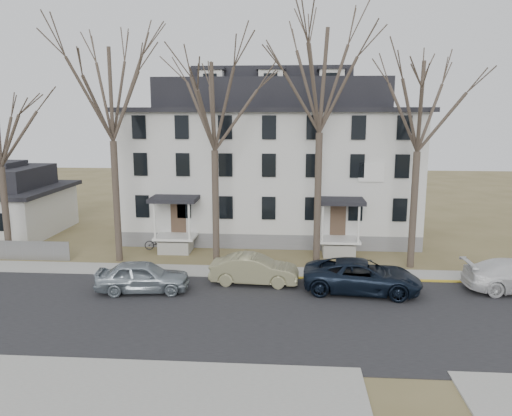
# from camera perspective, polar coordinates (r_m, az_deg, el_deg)

# --- Properties ---
(ground) EXTENTS (120.00, 120.00, 0.00)m
(ground) POSITION_cam_1_polar(r_m,az_deg,el_deg) (20.95, 5.32, -14.44)
(ground) COLOR olive
(ground) RESTS_ON ground
(main_road) EXTENTS (120.00, 10.00, 0.04)m
(main_road) POSITION_cam_1_polar(r_m,az_deg,el_deg) (22.77, 5.23, -12.29)
(main_road) COLOR #27272A
(main_road) RESTS_ON ground
(far_sidewalk) EXTENTS (120.00, 2.00, 0.08)m
(far_sidewalk) POSITION_cam_1_polar(r_m,az_deg,el_deg) (28.39, 5.02, -7.52)
(far_sidewalk) COLOR #A09F97
(far_sidewalk) RESTS_ON ground
(near_sidewalk_left) EXTENTS (20.00, 5.00, 0.08)m
(near_sidewalk_left) POSITION_cam_1_polar(r_m,az_deg,el_deg) (18.18, -22.15, -19.47)
(near_sidewalk_left) COLOR #A09F97
(near_sidewalk_left) RESTS_ON ground
(yellow_curb) EXTENTS (14.00, 0.25, 0.06)m
(yellow_curb) POSITION_cam_1_polar(r_m,az_deg,el_deg) (28.07, 15.41, -8.09)
(yellow_curb) COLOR gold
(yellow_curb) RESTS_ON ground
(boarding_house) EXTENTS (20.80, 12.36, 12.05)m
(boarding_house) POSITION_cam_1_polar(r_m,az_deg,el_deg) (37.09, 1.85, 5.38)
(boarding_house) COLOR slate
(boarding_house) RESTS_ON ground
(small_house) EXTENTS (8.70, 8.70, 5.00)m
(small_house) POSITION_cam_1_polar(r_m,az_deg,el_deg) (41.56, -27.05, 0.42)
(small_house) COLOR silver
(small_house) RESTS_ON ground
(tree_far_left) EXTENTS (8.40, 8.40, 13.72)m
(tree_far_left) POSITION_cam_1_polar(r_m,az_deg,el_deg) (30.62, -16.31, 13.09)
(tree_far_left) COLOR #473B31
(tree_far_left) RESTS_ON ground
(tree_mid_left) EXTENTS (7.80, 7.80, 12.74)m
(tree_mid_left) POSITION_cam_1_polar(r_m,az_deg,el_deg) (29.09, -4.83, 12.15)
(tree_mid_left) COLOR #473B31
(tree_mid_left) RESTS_ON ground
(tree_center) EXTENTS (9.00, 9.00, 14.70)m
(tree_center) POSITION_cam_1_polar(r_m,az_deg,el_deg) (28.85, 7.41, 15.06)
(tree_center) COLOR #473B31
(tree_center) RESTS_ON ground
(tree_mid_right) EXTENTS (7.80, 7.80, 12.74)m
(tree_mid_right) POSITION_cam_1_polar(r_m,az_deg,el_deg) (29.58, 18.26, 11.63)
(tree_mid_right) COLOR #473B31
(tree_mid_right) RESTS_ON ground
(car_silver) EXTENTS (4.83, 2.39, 1.58)m
(car_silver) POSITION_cam_1_polar(r_m,az_deg,el_deg) (25.94, -12.80, -7.71)
(car_silver) COLOR #8E9BA3
(car_silver) RESTS_ON ground
(car_tan) EXTENTS (4.71, 1.87, 1.53)m
(car_tan) POSITION_cam_1_polar(r_m,az_deg,el_deg) (26.47, -0.19, -7.11)
(car_tan) COLOR gray
(car_tan) RESTS_ON ground
(car_navy) EXTENTS (6.09, 3.29, 1.62)m
(car_navy) POSITION_cam_1_polar(r_m,az_deg,el_deg) (25.85, 12.02, -7.70)
(car_navy) COLOR black
(car_navy) RESTS_ON ground
(bicycle_left) EXTENTS (1.91, 1.00, 0.96)m
(bicycle_left) POSITION_cam_1_polar(r_m,az_deg,el_deg) (33.50, -11.07, -3.95)
(bicycle_left) COLOR black
(bicycle_left) RESTS_ON ground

